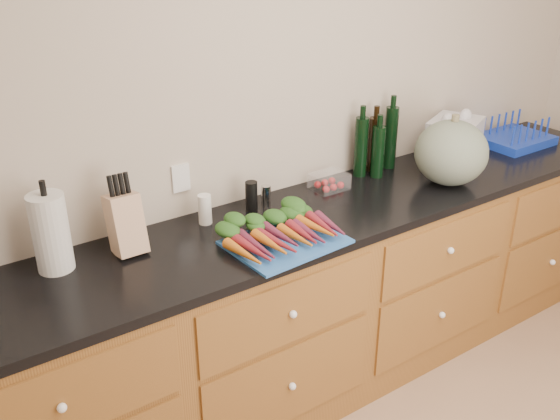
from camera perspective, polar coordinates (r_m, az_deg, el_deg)
wall_back at (r=2.93m, az=1.11°, el=8.94°), size 4.10×0.05×2.60m
cabinets at (r=3.05m, az=4.60°, el=-8.07°), size 3.60×0.64×0.90m
countertop at (r=2.82m, az=4.88°, el=-0.07°), size 3.64×0.62×0.04m
cutting_board at (r=2.50m, az=0.50°, el=-2.94°), size 0.47×0.36×0.01m
carrots at (r=2.51m, az=-0.07°, el=-1.90°), size 0.45×0.33×0.06m
squash at (r=3.11m, az=15.38°, el=5.08°), size 0.35×0.35×0.31m
paper_towel at (r=2.40m, az=-20.22°, el=-1.98°), size 0.13×0.13×0.30m
knife_block at (r=2.46m, az=-13.94°, el=-1.23°), size 0.12×0.12×0.23m
grinder_salt at (r=2.65m, az=-6.89°, el=0.06°), size 0.06×0.06×0.13m
grinder_pepper at (r=2.75m, az=-2.63°, el=1.28°), size 0.05×0.05×0.13m
canister_chrome at (r=2.80m, az=-1.28°, el=1.31°), size 0.04×0.04×0.10m
tomato_box at (r=2.98m, az=4.52°, el=2.62°), size 0.16×0.13×0.08m
bottles at (r=3.18m, az=8.80°, el=5.91°), size 0.27×0.14×0.32m
grocery_bag at (r=3.46m, az=15.62°, el=6.26°), size 0.36×0.33×0.22m
dish_rack at (r=3.82m, az=20.63°, el=6.25°), size 0.39×0.31×0.16m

